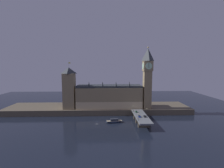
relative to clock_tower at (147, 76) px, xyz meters
The scene contains 16 objects.
ground_plane 76.60m from the clock_tower, 155.60° to the right, with size 400.00×400.00×0.00m, color black.
embankment 71.35m from the clock_tower, 167.07° to the left, with size 220.00×42.00×6.56m.
parliament_hall 50.50m from the clock_tower, behind, with size 75.55×22.71×31.96m.
clock_tower is the anchor object (origin of this frame).
victoria_tower 91.02m from the clock_tower, behind, with size 13.29×13.29×53.50m.
bridge 51.47m from the clock_tower, 113.09° to the right, with size 11.91×46.00×7.30m.
car_northbound_lead 43.90m from the clock_tower, 129.06° to the right, with size 1.88×4.20×1.50m.
car_northbound_trail 53.04m from the clock_tower, 113.91° to the right, with size 2.01×4.04×1.58m.
car_southbound_lead 51.62m from the clock_tower, 106.61° to the right, with size 2.06×4.38×1.40m.
pedestrian_near_rail 57.96m from the clock_tower, 113.81° to the right, with size 0.38×0.38×1.85m.
pedestrian_mid_walk 48.31m from the clock_tower, 104.19° to the right, with size 0.38×0.38×1.62m.
pedestrian_far_rail 43.62m from the clock_tower, 137.61° to the right, with size 0.38×0.38×1.78m.
street_lamp_near 59.11m from the clock_tower, 112.41° to the right, with size 1.34×0.60×6.71m.
street_lamp_mid 45.25m from the clock_tower, 103.69° to the right, with size 1.34×0.60×7.27m.
street_lamp_far 41.18m from the clock_tower, 139.31° to the right, with size 1.34×0.60×6.19m.
boat_upstream 65.24m from the clock_tower, 142.97° to the right, with size 17.51×6.40×3.99m.
Camera 1 is at (10.35, -158.41, 55.09)m, focal length 26.00 mm.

